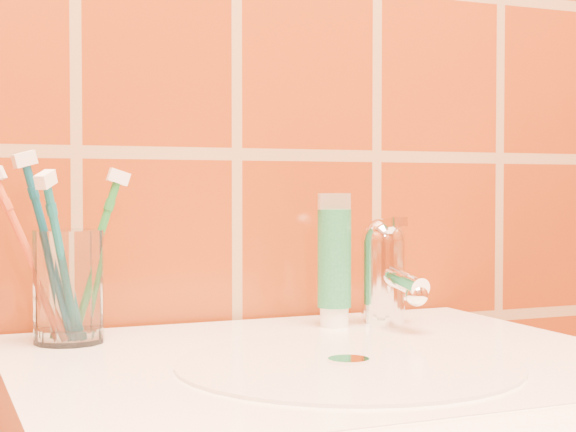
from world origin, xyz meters
name	(u,v)px	position (x,y,z in m)	size (l,w,h in m)	color
glass_tumbler	(69,287)	(-0.21, 1.11, 0.91)	(0.07, 0.07, 0.11)	white
toothpaste_tube	(334,264)	(0.08, 1.11, 0.92)	(0.04, 0.04, 0.15)	white
faucet	(385,268)	(0.14, 1.09, 0.91)	(0.05, 0.11, 0.12)	white
toothbrush_0	(62,261)	(-0.22, 1.09, 0.93)	(0.06, 0.07, 0.17)	#0D606D
toothbrush_1	(49,250)	(-0.23, 1.10, 0.94)	(0.07, 0.03, 0.19)	navy
toothbrush_2	(30,257)	(-0.24, 1.12, 0.94)	(0.09, 0.05, 0.18)	#CC4E24
toothbrush_3	(93,256)	(-0.18, 1.12, 0.93)	(0.08, 0.02, 0.18)	#1E732F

